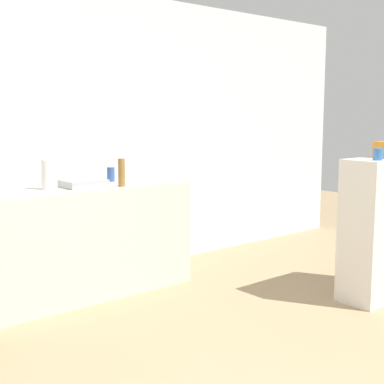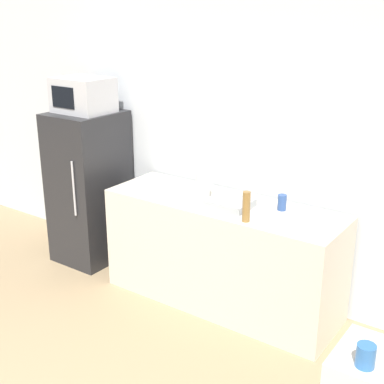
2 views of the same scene
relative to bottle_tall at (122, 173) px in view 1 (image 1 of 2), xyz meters
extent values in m
cube|color=silver|center=(-0.54, 0.63, 0.28)|extent=(8.00, 0.06, 2.60)
cube|color=beige|center=(-0.35, 0.24, -0.57)|extent=(2.00, 0.65, 0.91)
cube|color=#9EA3A8|center=(-0.25, 0.19, -0.09)|extent=(0.33, 0.28, 0.06)
cylinder|color=olive|center=(0.00, 0.00, 0.00)|extent=(0.06, 0.06, 0.23)
cylinder|color=#2D4C8C|center=(0.11, 0.36, -0.05)|extent=(0.07, 0.07, 0.13)
cube|color=silver|center=(1.61, -1.40, -0.45)|extent=(0.80, 0.33, 1.15)
cylinder|color=#336BB2|center=(1.35, -1.48, 0.17)|extent=(0.07, 0.07, 0.09)
cylinder|color=white|center=(-0.53, 0.22, 0.00)|extent=(0.12, 0.12, 0.24)
camera|label=1|loc=(-2.32, -3.70, 0.46)|focal=50.00mm
camera|label=2|loc=(1.78, -3.21, 1.40)|focal=50.00mm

